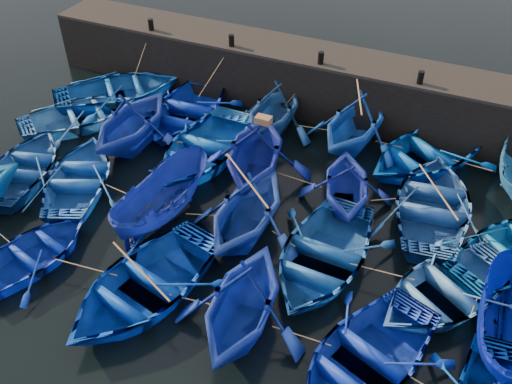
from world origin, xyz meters
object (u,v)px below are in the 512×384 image
at_px(boat_0, 119,90).
at_px(boat_8, 203,147).
at_px(wooden_crate, 263,120).
at_px(boat_13, 24,167).

relative_size(boat_0, boat_8, 1.00).
relative_size(boat_8, wooden_crate, 10.17).
relative_size(boat_0, boat_13, 1.19).
xyz_separation_m(boat_8, wooden_crate, (2.66, -0.28, 2.10)).
bearing_deg(boat_8, boat_0, 157.79).
height_order(boat_0, boat_13, boat_0).
xyz_separation_m(boat_8, boat_13, (-5.55, -3.74, -0.09)).
distance_m(boat_0, boat_8, 6.04).
bearing_deg(boat_8, boat_13, -144.88).
bearing_deg(boat_0, boat_13, 135.55).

